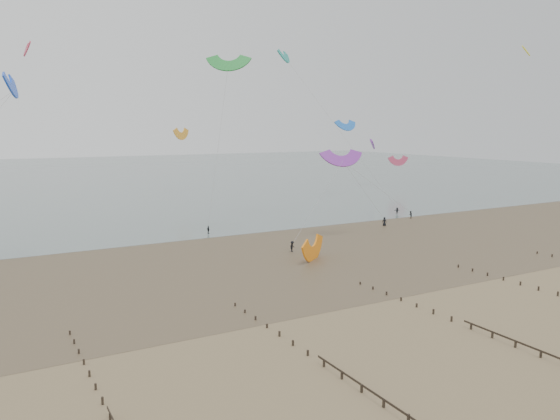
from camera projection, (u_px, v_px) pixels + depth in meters
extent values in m
plane|color=brown|center=(398.00, 317.00, 59.24)|extent=(500.00, 500.00, 0.00)
plane|color=#475654|center=(82.00, 176.00, 231.91)|extent=(500.00, 500.00, 0.00)
plane|color=#473A28|center=(255.00, 253.00, 89.45)|extent=(500.00, 500.00, 0.00)
ellipsoid|color=slate|center=(174.00, 289.00, 69.56)|extent=(23.60, 14.36, 0.01)
ellipsoid|color=slate|center=(307.00, 242.00, 97.83)|extent=(33.64, 18.32, 0.01)
ellipsoid|color=slate|center=(472.00, 232.00, 106.81)|extent=(19.65, 13.67, 0.01)
cube|color=black|center=(110.00, 417.00, 38.24)|extent=(0.16, 0.16, 0.65)
cube|color=black|center=(102.00, 401.00, 40.52)|extent=(0.16, 0.16, 0.62)
cube|color=black|center=(96.00, 387.00, 42.79)|extent=(0.16, 0.16, 0.59)
cube|color=black|center=(89.00, 374.00, 45.07)|extent=(0.16, 0.16, 0.57)
cube|color=black|center=(84.00, 362.00, 47.34)|extent=(0.16, 0.16, 0.54)
cube|color=black|center=(79.00, 352.00, 49.61)|extent=(0.16, 0.16, 0.51)
cube|color=black|center=(74.00, 342.00, 51.89)|extent=(0.16, 0.16, 0.48)
cube|color=black|center=(70.00, 333.00, 54.16)|extent=(0.16, 0.16, 0.45)
cube|color=black|center=(408.00, 420.00, 37.81)|extent=(0.16, 0.16, 0.77)
cube|color=black|center=(384.00, 403.00, 40.09)|extent=(0.16, 0.16, 0.74)
cube|color=black|center=(362.00, 389.00, 42.36)|extent=(0.16, 0.16, 0.71)
cube|color=black|center=(342.00, 376.00, 44.64)|extent=(0.16, 0.16, 0.68)
cube|color=black|center=(324.00, 364.00, 46.91)|extent=(0.16, 0.16, 0.65)
cube|color=black|center=(308.00, 353.00, 49.19)|extent=(0.16, 0.16, 0.62)
cube|color=black|center=(293.00, 343.00, 51.46)|extent=(0.16, 0.16, 0.59)
cube|color=black|center=(279.00, 334.00, 53.73)|extent=(0.16, 0.16, 0.57)
cube|color=black|center=(267.00, 326.00, 56.01)|extent=(0.16, 0.16, 0.54)
cube|color=black|center=(256.00, 318.00, 58.28)|extent=(0.16, 0.16, 0.51)
cube|color=black|center=(245.00, 311.00, 60.56)|extent=(0.16, 0.16, 0.48)
cube|color=black|center=(235.00, 305.00, 62.83)|extent=(0.16, 0.16, 0.45)
cube|color=black|center=(541.00, 354.00, 48.76)|extent=(0.16, 0.16, 0.74)
cube|color=black|center=(516.00, 344.00, 51.03)|extent=(0.16, 0.16, 0.71)
cube|color=black|center=(492.00, 335.00, 53.31)|extent=(0.16, 0.16, 0.68)
cube|color=black|center=(471.00, 327.00, 55.58)|extent=(0.16, 0.16, 0.65)
cube|color=black|center=(452.00, 319.00, 57.85)|extent=(0.16, 0.16, 0.62)
cube|color=black|center=(433.00, 312.00, 60.13)|extent=(0.16, 0.16, 0.59)
cube|color=black|center=(417.00, 305.00, 62.40)|extent=(0.16, 0.16, 0.57)
cube|color=black|center=(401.00, 299.00, 64.68)|extent=(0.16, 0.16, 0.54)
cube|color=black|center=(387.00, 294.00, 66.95)|extent=(0.16, 0.16, 0.51)
cube|color=black|center=(373.00, 288.00, 69.23)|extent=(0.16, 0.16, 0.48)
cube|color=black|center=(360.00, 283.00, 71.50)|extent=(0.16, 0.16, 0.45)
cube|color=black|center=(558.00, 294.00, 66.52)|extent=(0.16, 0.16, 0.62)
cube|color=black|center=(539.00, 289.00, 68.80)|extent=(0.16, 0.16, 0.59)
cube|color=black|center=(520.00, 284.00, 71.07)|extent=(0.16, 0.16, 0.57)
cube|color=black|center=(503.00, 279.00, 73.35)|extent=(0.16, 0.16, 0.54)
cube|color=black|center=(488.00, 274.00, 75.62)|extent=(0.16, 0.16, 0.51)
cube|color=black|center=(472.00, 270.00, 77.89)|extent=(0.16, 0.16, 0.48)
cube|color=black|center=(458.00, 266.00, 80.17)|extent=(0.16, 0.16, 0.45)
cube|color=black|center=(552.00, 256.00, 86.56)|extent=(0.16, 0.16, 0.48)
cube|color=black|center=(537.00, 253.00, 88.84)|extent=(0.16, 0.16, 0.45)
imported|color=black|center=(384.00, 221.00, 113.82)|extent=(1.09, 1.02, 1.87)
imported|color=black|center=(208.00, 230.00, 105.46)|extent=(0.42, 0.91, 1.52)
imported|color=black|center=(292.00, 246.00, 90.08)|extent=(1.36, 1.20, 1.83)
imported|color=black|center=(397.00, 211.00, 129.55)|extent=(1.52, 0.82, 1.56)
imported|color=black|center=(410.00, 215.00, 123.23)|extent=(1.05, 1.03, 1.70)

